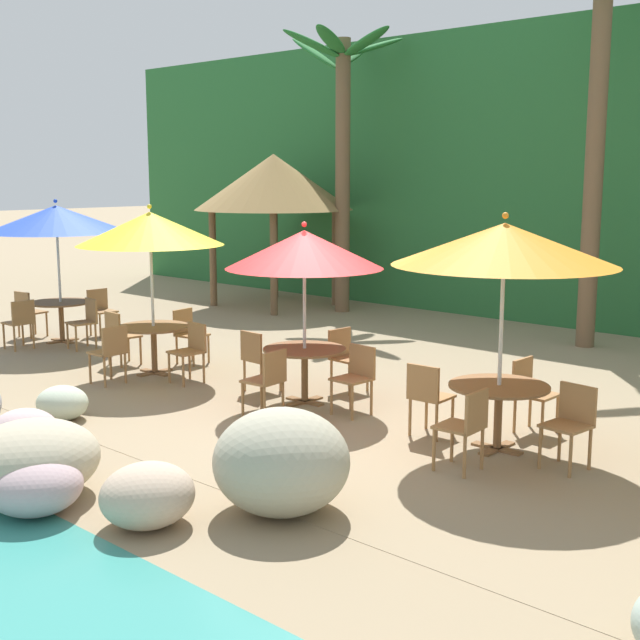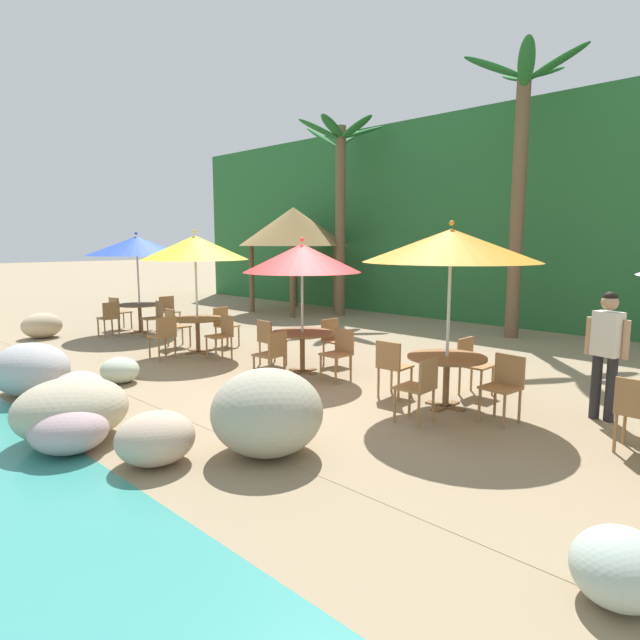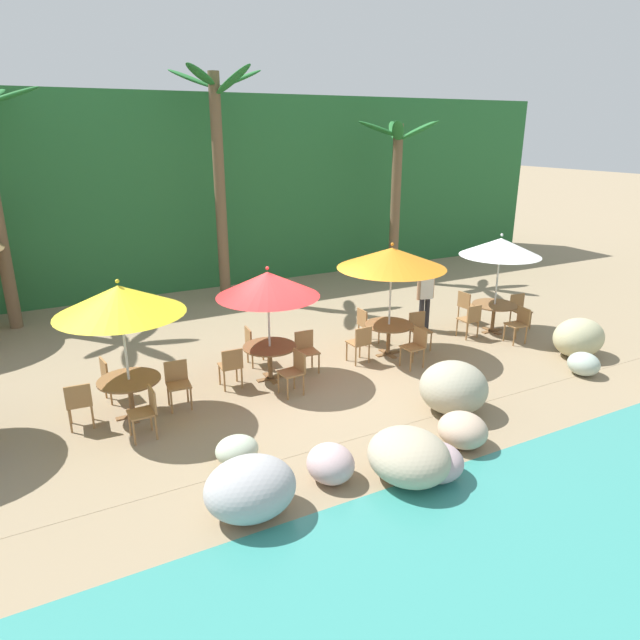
{
  "view_description": "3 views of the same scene",
  "coord_description": "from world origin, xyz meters",
  "px_view_note": "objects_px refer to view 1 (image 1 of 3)",
  "views": [
    {
      "loc": [
        7.06,
        -7.72,
        3.01
      ],
      "look_at": [
        0.04,
        -0.03,
        1.22
      ],
      "focal_mm": 47.84,
      "sensor_mm": 36.0,
      "label": 1
    },
    {
      "loc": [
        6.28,
        -6.23,
        2.33
      ],
      "look_at": [
        -0.14,
        0.35,
        0.98
      ],
      "focal_mm": 30.13,
      "sensor_mm": 36.0,
      "label": 2
    },
    {
      "loc": [
        -4.58,
        -9.69,
        4.94
      ],
      "look_at": [
        0.77,
        0.51,
        1.03
      ],
      "focal_mm": 31.62,
      "sensor_mm": 36.0,
      "label": 3
    }
  ],
  "objects_px": {
    "umbrella_yellow": "(150,229)",
    "umbrella_red": "(304,249)",
    "chair_orange_right": "(467,424)",
    "dining_table_red": "(305,357)",
    "chair_yellow_inland": "(188,331)",
    "palm_tree_nearest": "(343,129)",
    "chair_red_right": "(268,378)",
    "chair_orange_left": "(428,394)",
    "umbrella_blue": "(56,219)",
    "chair_yellow_left": "(119,334)",
    "dining_table_orange": "(499,396)",
    "palm_tree_second": "(599,103)",
    "umbrella_orange": "(504,244)",
    "chair_blue_inland": "(101,308)",
    "chair_orange_inland": "(530,389)",
    "chair_blue_right": "(20,321)",
    "chair_red_inland": "(345,355)",
    "chair_red_seaward": "(356,374)",
    "chair_blue_left": "(28,310)",
    "chair_yellow_right": "(111,350)",
    "chair_orange_seaward": "(571,420)",
    "dining_table_yellow": "(154,334)",
    "dining_table_blue": "(61,308)",
    "palapa_hut": "(274,183)",
    "chair_yellow_seaward": "(191,348)",
    "chair_blue_seaward": "(86,320)",
    "chair_red_left": "(257,356)"
  },
  "relations": [
    {
      "from": "chair_blue_right",
      "to": "umbrella_yellow",
      "type": "bearing_deg",
      "value": 8.38
    },
    {
      "from": "chair_yellow_seaward",
      "to": "dining_table_red",
      "type": "height_order",
      "value": "chair_yellow_seaward"
    },
    {
      "from": "chair_orange_left",
      "to": "chair_red_seaward",
      "type": "bearing_deg",
      "value": 170.85
    },
    {
      "from": "umbrella_red",
      "to": "palm_tree_second",
      "type": "xyz_separation_m",
      "value": [
        1.1,
        6.07,
        2.15
      ]
    },
    {
      "from": "umbrella_blue",
      "to": "chair_yellow_seaward",
      "type": "relative_size",
      "value": 2.96
    },
    {
      "from": "dining_table_orange",
      "to": "chair_orange_seaward",
      "type": "height_order",
      "value": "chair_orange_seaward"
    },
    {
      "from": "chair_yellow_left",
      "to": "palapa_hut",
      "type": "distance_m",
      "value": 7.04
    },
    {
      "from": "chair_yellow_right",
      "to": "dining_table_orange",
      "type": "xyz_separation_m",
      "value": [
        5.66,
        1.17,
        0.1
      ]
    },
    {
      "from": "dining_table_yellow",
      "to": "chair_orange_inland",
      "type": "distance_m",
      "value": 5.81
    },
    {
      "from": "chair_orange_left",
      "to": "chair_yellow_left",
      "type": "bearing_deg",
      "value": -177.82
    },
    {
      "from": "umbrella_orange",
      "to": "chair_blue_inland",
      "type": "bearing_deg",
      "value": 174.27
    },
    {
      "from": "umbrella_blue",
      "to": "umbrella_yellow",
      "type": "relative_size",
      "value": 1.0
    },
    {
      "from": "chair_yellow_inland",
      "to": "palm_tree_nearest",
      "type": "distance_m",
      "value": 6.78
    },
    {
      "from": "chair_yellow_right",
      "to": "umbrella_blue",
      "type": "bearing_deg",
      "value": 159.99
    },
    {
      "from": "umbrella_red",
      "to": "chair_red_right",
      "type": "relative_size",
      "value": 2.76
    },
    {
      "from": "dining_table_red",
      "to": "chair_blue_left",
      "type": "bearing_deg",
      "value": -178.81
    },
    {
      "from": "chair_yellow_left",
      "to": "umbrella_red",
      "type": "height_order",
      "value": "umbrella_red"
    },
    {
      "from": "chair_yellow_inland",
      "to": "umbrella_orange",
      "type": "xyz_separation_m",
      "value": [
        5.98,
        -0.5,
        1.76
      ]
    },
    {
      "from": "chair_yellow_seaward",
      "to": "chair_orange_right",
      "type": "distance_m",
      "value": 5.08
    },
    {
      "from": "chair_blue_left",
      "to": "chair_yellow_right",
      "type": "relative_size",
      "value": 1.0
    },
    {
      "from": "chair_red_right",
      "to": "chair_orange_left",
      "type": "relative_size",
      "value": 1.0
    },
    {
      "from": "chair_yellow_left",
      "to": "dining_table_red",
      "type": "xyz_separation_m",
      "value": [
        3.69,
        0.37,
        0.1
      ]
    },
    {
      "from": "chair_yellow_inland",
      "to": "palapa_hut",
      "type": "height_order",
      "value": "palapa_hut"
    },
    {
      "from": "dining_table_red",
      "to": "palapa_hut",
      "type": "relative_size",
      "value": 0.3
    },
    {
      "from": "chair_yellow_seaward",
      "to": "chair_yellow_inland",
      "type": "height_order",
      "value": "same"
    },
    {
      "from": "umbrella_orange",
      "to": "palapa_hut",
      "type": "relative_size",
      "value": 0.72
    },
    {
      "from": "chair_orange_seaward",
      "to": "chair_red_left",
      "type": "bearing_deg",
      "value": -179.46
    },
    {
      "from": "chair_red_seaward",
      "to": "chair_red_inland",
      "type": "height_order",
      "value": "same"
    },
    {
      "from": "chair_red_left",
      "to": "chair_red_inland",
      "type": "bearing_deg",
      "value": 47.79
    },
    {
      "from": "chair_blue_right",
      "to": "chair_red_inland",
      "type": "height_order",
      "value": "same"
    },
    {
      "from": "dining_table_red",
      "to": "chair_orange_left",
      "type": "relative_size",
      "value": 1.26
    },
    {
      "from": "dining_table_blue",
      "to": "chair_yellow_right",
      "type": "xyz_separation_m",
      "value": [
        3.38,
        -1.23,
        -0.1
      ]
    },
    {
      "from": "chair_red_seaward",
      "to": "chair_blue_left",
      "type": "bearing_deg",
      "value": -178.57
    },
    {
      "from": "chair_orange_inland",
      "to": "palm_tree_second",
      "type": "relative_size",
      "value": 0.13
    },
    {
      "from": "chair_yellow_seaward",
      "to": "palapa_hut",
      "type": "xyz_separation_m",
      "value": [
        -4.39,
        6.03,
        2.29
      ]
    },
    {
      "from": "chair_yellow_inland",
      "to": "palm_tree_second",
      "type": "xyz_separation_m",
      "value": [
        4.14,
        5.58,
        3.68
      ]
    },
    {
      "from": "chair_orange_right",
      "to": "dining_table_red",
      "type": "bearing_deg",
      "value": 164.49
    },
    {
      "from": "chair_red_right",
      "to": "dining_table_orange",
      "type": "height_order",
      "value": "chair_red_right"
    },
    {
      "from": "chair_red_left",
      "to": "chair_orange_inland",
      "type": "distance_m",
      "value": 3.81
    },
    {
      "from": "dining_table_blue",
      "to": "chair_red_seaward",
      "type": "bearing_deg",
      "value": 0.0
    },
    {
      "from": "chair_red_inland",
      "to": "chair_blue_seaward",
      "type": "bearing_deg",
      "value": -170.89
    },
    {
      "from": "chair_orange_inland",
      "to": "chair_orange_right",
      "type": "distance_m",
      "value": 1.71
    },
    {
      "from": "chair_blue_right",
      "to": "chair_yellow_inland",
      "type": "xyz_separation_m",
      "value": [
        2.95,
        1.29,
        0.0
      ]
    },
    {
      "from": "chair_red_seaward",
      "to": "chair_red_right",
      "type": "distance_m",
      "value": 1.12
    },
    {
      "from": "chair_blue_right",
      "to": "chair_orange_seaward",
      "type": "bearing_deg",
      "value": 4.61
    },
    {
      "from": "chair_blue_inland",
      "to": "dining_table_yellow",
      "type": "bearing_deg",
      "value": -20.52
    },
    {
      "from": "umbrella_red",
      "to": "dining_table_orange",
      "type": "relative_size",
      "value": 2.19
    },
    {
      "from": "chair_orange_seaward",
      "to": "chair_blue_inland",
      "type": "bearing_deg",
      "value": 174.75
    },
    {
      "from": "umbrella_yellow",
      "to": "umbrella_red",
      "type": "xyz_separation_m",
      "value": [
        2.84,
        0.33,
        -0.16
      ]
    },
    {
      "from": "chair_blue_inland",
      "to": "chair_red_left",
      "type": "xyz_separation_m",
      "value": [
        5.29,
        -0.96,
        0.0
      ]
    }
  ]
}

